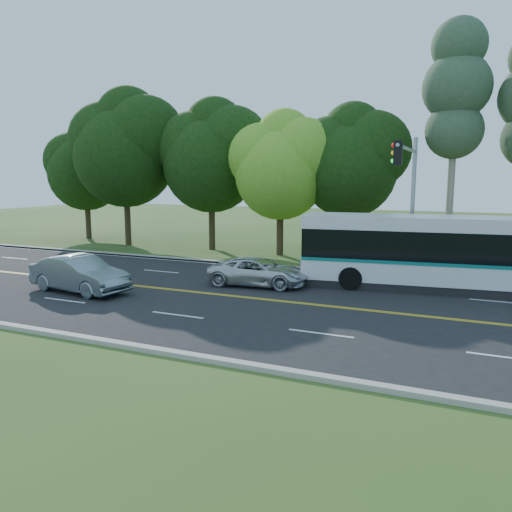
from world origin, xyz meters
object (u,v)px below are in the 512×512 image
at_px(traffic_signal, 409,186).
at_px(suv, 259,272).
at_px(transit_bus, 445,254).
at_px(sedan, 79,274).

relative_size(traffic_signal, suv, 1.50).
bearing_deg(traffic_signal, transit_bus, -14.48).
relative_size(sedan, suv, 1.05).
relative_size(traffic_signal, transit_bus, 0.54).
xyz_separation_m(traffic_signal, transit_bus, (1.77, -0.46, -3.01)).
distance_m(traffic_signal, suv, 8.02).
distance_m(sedan, suv, 8.07).
distance_m(traffic_signal, sedan, 15.48).
xyz_separation_m(transit_bus, sedan, (-14.80, -6.97, -0.84)).
relative_size(transit_bus, sedan, 2.64).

